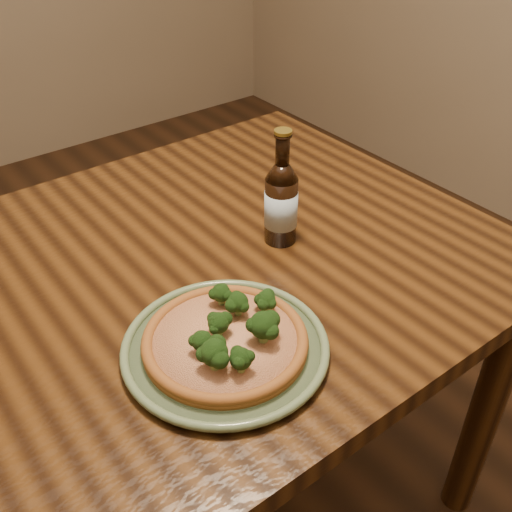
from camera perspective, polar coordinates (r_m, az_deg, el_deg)
table at (r=1.08m, az=-16.47°, el=-9.06°), size 1.60×0.90×0.75m
plate at (r=0.91m, az=-2.94°, el=-8.67°), size 0.31×0.31×0.02m
pizza at (r=0.89m, az=-2.84°, el=-7.91°), size 0.25×0.25×0.07m
beer_bottle at (r=1.10m, az=2.40°, el=5.16°), size 0.06×0.06×0.22m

